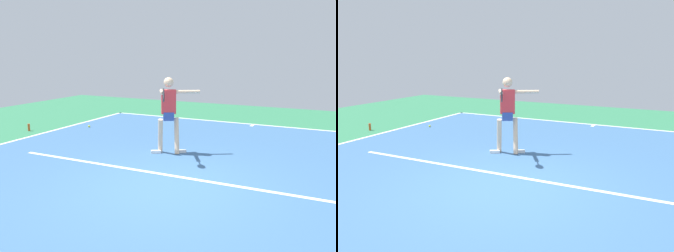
# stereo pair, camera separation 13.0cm
# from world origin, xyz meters

# --- Properties ---
(ground_plane) EXTENTS (21.57, 21.57, 0.00)m
(ground_plane) POSITION_xyz_m (0.00, 0.00, 0.00)
(ground_plane) COLOR #2D754C
(court_surface) EXTENTS (10.80, 13.19, 0.00)m
(court_surface) POSITION_xyz_m (0.00, 0.00, 0.00)
(court_surface) COLOR #38608E
(court_surface) RESTS_ON ground_plane
(court_line_baseline_near) EXTENTS (10.80, 0.10, 0.01)m
(court_line_baseline_near) POSITION_xyz_m (0.00, -6.54, 0.00)
(court_line_baseline_near) COLOR white
(court_line_baseline_near) RESTS_ON ground_plane
(court_line_service) EXTENTS (8.10, 0.10, 0.01)m
(court_line_service) POSITION_xyz_m (0.00, -0.63, 0.00)
(court_line_service) COLOR white
(court_line_service) RESTS_ON ground_plane
(court_line_centre_mark) EXTENTS (0.10, 0.30, 0.01)m
(court_line_centre_mark) POSITION_xyz_m (0.00, -6.34, 0.00)
(court_line_centre_mark) COLOR white
(court_line_centre_mark) RESTS_ON ground_plane
(tennis_player) EXTENTS (1.05, 1.42, 1.83)m
(tennis_player) POSITION_xyz_m (0.98, -2.07, 1.06)
(tennis_player) COLOR beige
(tennis_player) RESTS_ON ground_plane
(tennis_ball_by_sideline) EXTENTS (0.07, 0.07, 0.07)m
(tennis_ball_by_sideline) POSITION_xyz_m (4.66, -3.71, 0.03)
(tennis_ball_by_sideline) COLOR yellow
(tennis_ball_by_sideline) RESTS_ON ground_plane
(water_bottle) EXTENTS (0.07, 0.07, 0.22)m
(water_bottle) POSITION_xyz_m (5.98, -2.45, 0.11)
(water_bottle) COLOR #D84C1E
(water_bottle) RESTS_ON ground_plane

